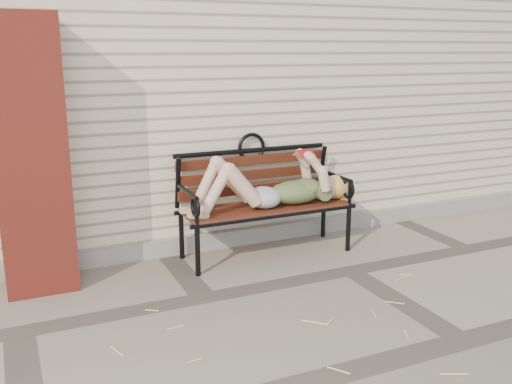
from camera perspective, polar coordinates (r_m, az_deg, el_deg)
name	(u,v)px	position (r m, az deg, el deg)	size (l,w,h in m)	color
ground	(350,271)	(4.73, 9.42, -7.78)	(80.00, 80.00, 0.00)	gray
house_wall	(217,70)	(7.08, -3.91, 12.09)	(8.00, 4.00, 3.00)	beige
foundation_strip	(294,229)	(5.49, 3.84, -3.67)	(8.00, 0.10, 0.15)	gray
brick_pillar	(30,156)	(4.44, -21.67, 3.40)	(0.50, 0.50, 2.00)	#AB3426
garden_bench	(262,188)	(4.95, 0.58, 0.43)	(1.59, 0.63, 1.03)	black
reading_woman	(269,187)	(4.83, 1.35, 0.52)	(1.50, 0.34, 0.47)	#092C42
straw_scatter	(373,317)	(3.98, 11.66, -12.18)	(2.49, 1.45, 0.01)	#DFD26C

